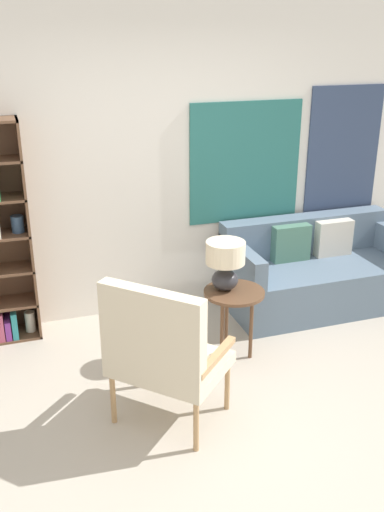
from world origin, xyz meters
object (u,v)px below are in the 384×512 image
at_px(armchair, 161,349).
at_px(side_table, 234,300).
at_px(couch, 316,273).
at_px(table_lamp, 225,261).

relative_size(armchair, side_table, 1.80).
distance_m(couch, side_table, 1.29).
bearing_deg(couch, side_table, -149.72).
bearing_deg(armchair, side_table, 40.61).
bearing_deg(side_table, armchair, -139.39).
height_order(side_table, table_lamp, table_lamp).
height_order(armchair, side_table, armchair).
bearing_deg(armchair, table_lamp, 45.16).
distance_m(armchair, table_lamp, 1.03).
height_order(couch, table_lamp, table_lamp).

